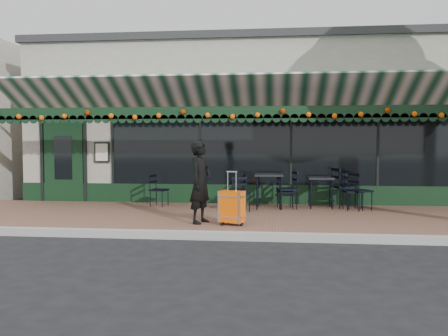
# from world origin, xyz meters

# --- Properties ---
(ground) EXTENTS (80.00, 80.00, 0.00)m
(ground) POSITION_xyz_m (0.00, 0.00, 0.00)
(ground) COLOR black
(ground) RESTS_ON ground
(sidewalk) EXTENTS (18.00, 4.00, 0.15)m
(sidewalk) POSITION_xyz_m (0.00, 2.00, 0.07)
(sidewalk) COLOR brown
(sidewalk) RESTS_ON ground
(curb) EXTENTS (18.00, 0.16, 0.15)m
(curb) POSITION_xyz_m (0.00, -0.08, 0.07)
(curb) COLOR #9E9E99
(curb) RESTS_ON ground
(restaurant_building) EXTENTS (12.00, 9.60, 4.50)m
(restaurant_building) POSITION_xyz_m (0.00, 7.84, 2.27)
(restaurant_building) COLOR gray
(restaurant_building) RESTS_ON ground
(woman) EXTENTS (0.57, 0.70, 1.64)m
(woman) POSITION_xyz_m (-0.48, 0.80, 0.97)
(woman) COLOR black
(woman) RESTS_ON sidewalk
(suitcase) EXTENTS (0.52, 0.40, 1.04)m
(suitcase) POSITION_xyz_m (0.16, 0.63, 0.50)
(suitcase) COLOR #FF5F08
(suitcase) RESTS_ON sidewalk
(cafe_table_a) EXTENTS (0.62, 0.62, 0.76)m
(cafe_table_a) POSITION_xyz_m (2.11, 3.31, 0.83)
(cafe_table_a) COLOR black
(cafe_table_a) RESTS_ON sidewalk
(cafe_table_b) EXTENTS (0.68, 0.68, 0.84)m
(cafe_table_b) POSITION_xyz_m (0.85, 3.11, 0.91)
(cafe_table_b) COLOR black
(cafe_table_b) RESTS_ON sidewalk
(chair_a_left) EXTENTS (0.56, 0.56, 0.93)m
(chair_a_left) POSITION_xyz_m (1.28, 3.13, 0.61)
(chair_a_left) COLOR black
(chair_a_left) RESTS_ON sidewalk
(chair_a_right) EXTENTS (0.64, 0.64, 1.00)m
(chair_a_right) POSITION_xyz_m (2.68, 3.44, 0.65)
(chair_a_right) COLOR black
(chair_a_right) RESTS_ON sidewalk
(chair_a_front) EXTENTS (0.50, 0.50, 0.87)m
(chair_a_front) POSITION_xyz_m (2.84, 3.02, 0.59)
(chair_a_front) COLOR black
(chair_a_front) RESTS_ON sidewalk
(chair_a_extra) EXTENTS (0.62, 0.62, 0.91)m
(chair_a_extra) POSITION_xyz_m (3.01, 3.00, 0.60)
(chair_a_extra) COLOR black
(chair_a_extra) RESTS_ON sidewalk
(chair_b_left) EXTENTS (0.50, 0.50, 0.82)m
(chair_b_left) POSITION_xyz_m (0.06, 3.35, 0.56)
(chair_b_left) COLOR black
(chair_b_left) RESTS_ON sidewalk
(chair_b_right) EXTENTS (0.45, 0.45, 0.79)m
(chair_b_right) POSITION_xyz_m (1.24, 3.12, 0.55)
(chair_b_right) COLOR black
(chair_b_right) RESTS_ON sidewalk
(chair_b_front) EXTENTS (0.50, 0.50, 0.81)m
(chair_b_front) POSITION_xyz_m (0.20, 2.51, 0.55)
(chair_b_front) COLOR black
(chair_b_front) RESTS_ON sidewalk
(chair_solo) EXTENTS (0.49, 0.49, 0.81)m
(chair_solo) POSITION_xyz_m (-1.93, 3.21, 0.56)
(chair_solo) COLOR black
(chair_solo) RESTS_ON sidewalk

